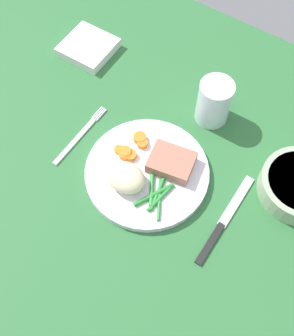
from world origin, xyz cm
name	(u,v)px	position (x,y,z in cm)	size (l,w,h in cm)	color
dining_table	(149,159)	(0.00, 0.00, 1.00)	(120.00, 90.00, 2.00)	#2D6B38
dinner_plate	(147,172)	(1.90, -3.56, 2.80)	(24.22, 24.22, 1.60)	white
meat_portion	(172,161)	(5.17, 0.25, 4.85)	(8.46, 6.62, 2.49)	#A86B56
mashed_potatoes	(124,177)	(-0.28, -7.92, 5.67)	(7.81, 6.17, 4.13)	beige
carrot_slices	(131,149)	(-3.31, -1.50, 4.16)	(5.12, 7.25, 1.29)	orange
green_beans	(156,195)	(6.23, -7.09, 3.99)	(6.76, 8.41, 0.85)	#2D8C38
fork	(80,135)	(-14.66, -3.82, 2.20)	(1.44, 16.60, 0.40)	silver
knife	(224,221)	(19.24, -3.85, 2.20)	(1.70, 20.50, 0.64)	black
water_glass	(213,104)	(5.44, 15.62, 6.21)	(6.97, 6.97, 9.92)	silver
napkin	(88,47)	(-27.78, 16.17, 3.09)	(11.25, 10.96, 2.18)	white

